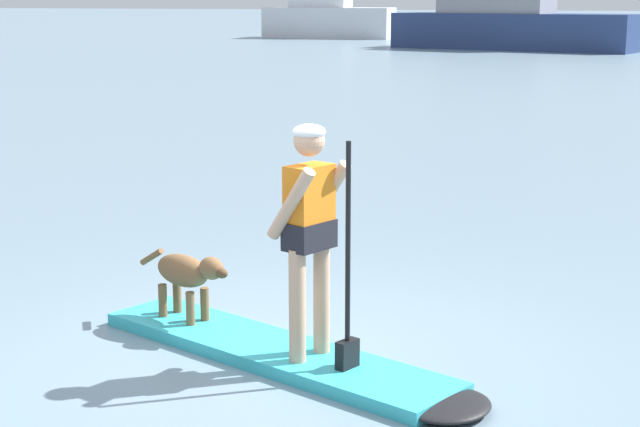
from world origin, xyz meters
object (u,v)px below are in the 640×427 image
dog (187,274)px  moored_boat_port (508,20)px  person_paddler (311,225)px  moored_boat_outer (327,15)px  paddleboard (295,358)px

dog → moored_boat_port: size_ratio=0.08×
person_paddler → moored_boat_port: (-6.91, 45.85, 0.42)m
moored_boat_outer → person_paddler: bearing=-69.9°
paddleboard → moored_boat_outer: 60.02m
moored_boat_outer → moored_boat_port: 17.35m
moored_boat_port → dog: bearing=-82.9°
paddleboard → person_paddler: (0.14, -0.05, 1.02)m
person_paddler → moored_boat_port: size_ratio=0.13×
paddleboard → person_paddler: person_paddler is taller
moored_boat_outer → dog: bearing=-70.9°
dog → moored_boat_outer: moored_boat_outer is taller
paddleboard → moored_boat_outer: size_ratio=0.40×
moored_boat_outer → paddleboard: bearing=-70.0°
moored_boat_outer → moored_boat_port: (13.74, -10.59, 0.02)m
person_paddler → moored_boat_outer: 60.10m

